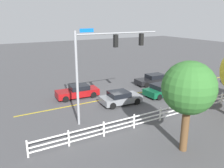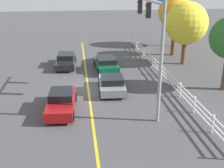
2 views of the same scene
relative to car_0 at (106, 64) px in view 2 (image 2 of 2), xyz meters
name	(u,v)px [view 2 (image 2 of 2)]	position (x,y,z in m)	size (l,w,h in m)	color
ground_plane	(88,90)	(5.05, -1.96, -0.66)	(120.00, 120.00, 0.00)	#444447
lane_center_stripe	(86,74)	(1.05, -1.96, -0.66)	(28.00, 0.16, 0.01)	gold
signal_assembly	(152,31)	(8.45, 2.06, 4.55)	(7.39, 0.37, 7.42)	gray
car_0	(106,64)	(0.00, 0.00, 0.00)	(4.61, 2.19, 1.32)	#0C4C2D
car_1	(66,60)	(-1.81, -3.89, -0.03)	(4.73, 2.04, 1.28)	black
car_2	(62,102)	(8.40, -3.91, 0.00)	(4.50, 2.03, 1.35)	maroon
car_3	(112,84)	(5.45, -0.13, -0.03)	(4.00, 2.19, 1.28)	slate
white_rail_fence	(160,69)	(2.05, 4.81, -0.06)	(26.10, 0.10, 1.15)	white
tree_1	(186,23)	(-1.03, 8.20, 3.54)	(4.25, 4.25, 6.35)	brown
tree_2	(175,12)	(-9.11, 9.85, 3.80)	(4.21, 4.21, 6.57)	brown
tree_3	(175,22)	(-4.70, 8.34, 3.16)	(2.91, 2.91, 5.34)	brown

